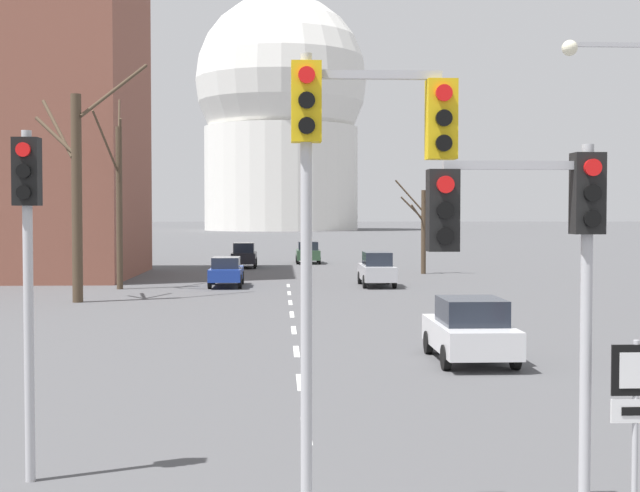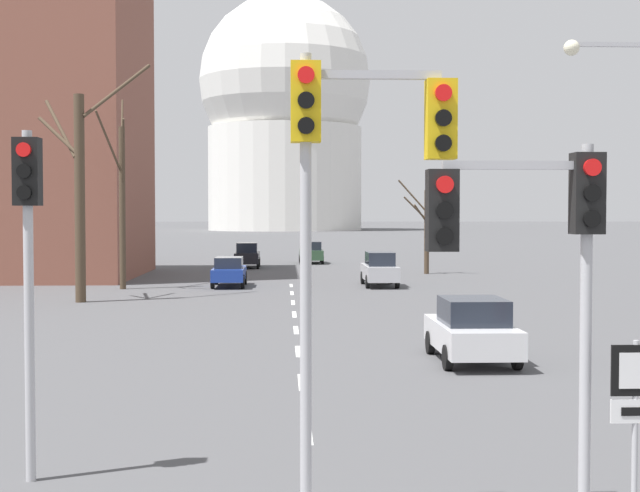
# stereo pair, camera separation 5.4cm
# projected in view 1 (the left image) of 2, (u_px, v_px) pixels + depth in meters

# --- Properties ---
(lane_stripe_1) EXTENTS (0.16, 2.00, 0.01)m
(lane_stripe_1) POSITION_uv_depth(u_px,v_px,m) (306.00, 430.00, 15.66)
(lane_stripe_1) COLOR silver
(lane_stripe_1) RESTS_ON ground_plane
(lane_stripe_2) EXTENTS (0.16, 2.00, 0.01)m
(lane_stripe_2) POSITION_uv_depth(u_px,v_px,m) (300.00, 382.00, 20.15)
(lane_stripe_2) COLOR silver
(lane_stripe_2) RESTS_ON ground_plane
(lane_stripe_3) EXTENTS (0.16, 2.00, 0.01)m
(lane_stripe_3) POSITION_uv_depth(u_px,v_px,m) (296.00, 351.00, 24.65)
(lane_stripe_3) COLOR silver
(lane_stripe_3) RESTS_ON ground_plane
(lane_stripe_4) EXTENTS (0.16, 2.00, 0.01)m
(lane_stripe_4) POSITION_uv_depth(u_px,v_px,m) (294.00, 330.00, 29.14)
(lane_stripe_4) COLOR silver
(lane_stripe_4) RESTS_ON ground_plane
(lane_stripe_5) EXTENTS (0.16, 2.00, 0.01)m
(lane_stripe_5) POSITION_uv_depth(u_px,v_px,m) (292.00, 314.00, 33.63)
(lane_stripe_5) COLOR silver
(lane_stripe_5) RESTS_ON ground_plane
(lane_stripe_6) EXTENTS (0.16, 2.00, 0.01)m
(lane_stripe_6) POSITION_uv_depth(u_px,v_px,m) (290.00, 302.00, 38.12)
(lane_stripe_6) COLOR silver
(lane_stripe_6) RESTS_ON ground_plane
(lane_stripe_7) EXTENTS (0.16, 2.00, 0.01)m
(lane_stripe_7) POSITION_uv_depth(u_px,v_px,m) (289.00, 293.00, 42.61)
(lane_stripe_7) COLOR silver
(lane_stripe_7) RESTS_ON ground_plane
(lane_stripe_8) EXTENTS (0.16, 2.00, 0.01)m
(lane_stripe_8) POSITION_uv_depth(u_px,v_px,m) (288.00, 285.00, 47.11)
(lane_stripe_8) COLOR silver
(lane_stripe_8) RESTS_ON ground_plane
(traffic_signal_near_right) EXTENTS (2.08, 0.34, 4.64)m
(traffic_signal_near_right) POSITION_uv_depth(u_px,v_px,m) (536.00, 240.00, 10.48)
(traffic_signal_near_right) COLOR #B2B2B7
(traffic_signal_near_right) RESTS_ON ground_plane
(traffic_signal_centre_tall) EXTENTS (1.99, 0.34, 5.74)m
(traffic_signal_centre_tall) POSITION_uv_depth(u_px,v_px,m) (351.00, 170.00, 10.70)
(traffic_signal_centre_tall) COLOR #B2B2B7
(traffic_signal_centre_tall) RESTS_ON ground_plane
(traffic_signal_near_left) EXTENTS (0.36, 0.34, 4.99)m
(traffic_signal_near_left) POSITION_uv_depth(u_px,v_px,m) (28.00, 237.00, 12.57)
(traffic_signal_near_left) COLOR #B2B2B7
(traffic_signal_near_left) RESTS_ON ground_plane
(route_sign_post) EXTENTS (0.60, 0.08, 2.34)m
(route_sign_post) POSITION_uv_depth(u_px,v_px,m) (636.00, 404.00, 10.41)
(route_sign_post) COLOR #B2B2B7
(route_sign_post) RESTS_ON ground_plane
(sedan_near_left) EXTENTS (1.89, 4.12, 1.66)m
(sedan_near_left) POSITION_uv_depth(u_px,v_px,m) (470.00, 330.00, 22.93)
(sedan_near_left) COLOR silver
(sedan_near_left) RESTS_ON ground_plane
(sedan_near_right) EXTENTS (1.70, 4.58, 1.80)m
(sedan_near_right) POSITION_uv_depth(u_px,v_px,m) (377.00, 269.00, 46.68)
(sedan_near_right) COLOR #B7B7BC
(sedan_near_right) RESTS_ON ground_plane
(sedan_mid_centre) EXTENTS (1.82, 4.25, 1.67)m
(sedan_mid_centre) POSITION_uv_depth(u_px,v_px,m) (308.00, 252.00, 68.04)
(sedan_mid_centre) COLOR #2D4C33
(sedan_mid_centre) RESTS_ON ground_plane
(sedan_far_left) EXTENTS (1.75, 3.99, 1.77)m
(sedan_far_left) POSITION_uv_depth(u_px,v_px,m) (244.00, 255.00, 62.41)
(sedan_far_left) COLOR black
(sedan_far_left) RESTS_ON ground_plane
(sedan_far_right) EXTENTS (1.71, 4.34, 1.55)m
(sedan_far_right) POSITION_uv_depth(u_px,v_px,m) (226.00, 271.00, 46.40)
(sedan_far_right) COLOR navy
(sedan_far_right) RESTS_ON ground_plane
(bare_tree_left_near) EXTENTS (1.51, 4.09, 9.80)m
(bare_tree_left_near) POSITION_uv_depth(u_px,v_px,m) (119.00, 199.00, 44.70)
(bare_tree_left_near) COLOR #473828
(bare_tree_left_near) RESTS_ON ground_plane
(bare_tree_right_near) EXTENTS (2.76, 1.53, 6.43)m
(bare_tree_right_near) POSITION_uv_depth(u_px,v_px,m) (423.00, 225.00, 56.10)
(bare_tree_right_near) COLOR #473828
(bare_tree_right_near) RESTS_ON ground_plane
(bare_tree_left_far) EXTENTS (4.79, 3.07, 10.69)m
(bare_tree_left_far) POSITION_uv_depth(u_px,v_px,m) (77.00, 184.00, 38.27)
(bare_tree_left_far) COLOR #473828
(bare_tree_left_far) RESTS_ON ground_plane
(capitol_dome) EXTENTS (38.68, 38.68, 54.64)m
(capitol_dome) POSITION_uv_depth(u_px,v_px,m) (281.00, 113.00, 201.71)
(capitol_dome) COLOR silver
(capitol_dome) RESTS_ON ground_plane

